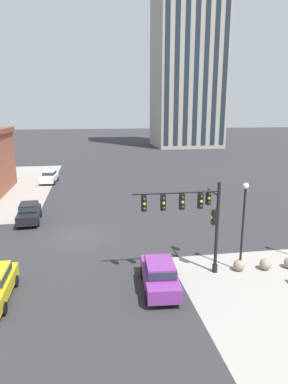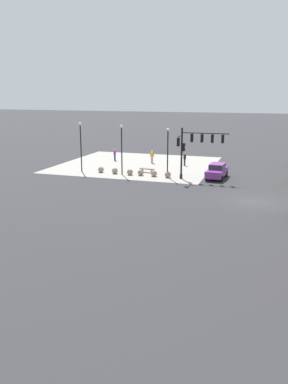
% 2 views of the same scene
% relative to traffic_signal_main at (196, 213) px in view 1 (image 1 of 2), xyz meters
% --- Properties ---
extents(ground_plane, '(320.00, 320.00, 0.00)m').
position_rel_traffic_signal_main_xyz_m(ground_plane, '(-7.07, 7.27, -3.84)').
color(ground_plane, '#2D2D30').
extents(traffic_signal_main, '(5.26, 2.09, 5.68)m').
position_rel_traffic_signal_main_xyz_m(traffic_signal_main, '(0.00, 0.00, 0.00)').
color(traffic_signal_main, black).
rests_on(traffic_signal_main, ground).
extents(bollard_sphere_curb_a, '(0.72, 0.72, 0.72)m').
position_rel_traffic_signal_main_xyz_m(bollard_sphere_curb_a, '(2.88, -0.23, -3.48)').
color(bollard_sphere_curb_a, gray).
rests_on(bollard_sphere_curb_a, ground).
extents(bollard_sphere_curb_b, '(0.72, 0.72, 0.72)m').
position_rel_traffic_signal_main_xyz_m(bollard_sphere_curb_b, '(4.56, -0.37, -3.48)').
color(bollard_sphere_curb_b, gray).
rests_on(bollard_sphere_curb_b, ground).
extents(street_lamp_corner_near, '(0.36, 0.36, 5.60)m').
position_rel_traffic_signal_main_xyz_m(street_lamp_corner_near, '(2.93, -0.24, -0.34)').
color(street_lamp_corner_near, black).
rests_on(street_lamp_corner_near, ground).
extents(car_main_northbound_far, '(2.13, 4.52, 1.68)m').
position_rel_traffic_signal_main_xyz_m(car_main_northbound_far, '(-2.47, -1.59, -2.92)').
color(car_main_northbound_far, '#7A3389').
rests_on(car_main_northbound_far, ground).
extents(car_cross_westbound, '(2.08, 4.49, 1.68)m').
position_rel_traffic_signal_main_xyz_m(car_cross_westbound, '(-11.56, 11.63, -2.92)').
color(car_cross_westbound, black).
rests_on(car_cross_westbound, ground).
extents(car_parked_curb, '(2.16, 4.53, 1.68)m').
position_rel_traffic_signal_main_xyz_m(car_parked_curb, '(-11.57, 28.44, -2.92)').
color(car_parked_curb, silver).
rests_on(car_parked_curb, ground).
extents(residential_tower_skyline_right, '(17.55, 16.60, 52.99)m').
position_rel_traffic_signal_main_xyz_m(residential_tower_skyline_right, '(20.64, 73.01, 22.68)').
color(residential_tower_skyline_right, '#9E998E').
rests_on(residential_tower_skyline_right, ground).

